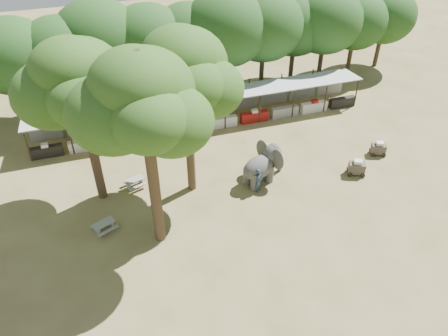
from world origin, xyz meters
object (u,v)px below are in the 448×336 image
object	(u,v)px
yard_tree_center	(140,104)
yard_tree_back	(183,73)
elephant	(263,164)
cart_front	(357,167)
picnic_table_near	(104,226)
cart_back	(379,148)
yard_tree_left	(76,86)
picnic_table_far	(134,182)
handler	(259,180)

from	to	relation	value
yard_tree_center	yard_tree_back	distance (m)	5.04
elephant	cart_front	distance (m)	6.86
yard_tree_back	cart_front	bearing A→B (deg)	-10.85
picnic_table_near	cart_back	xyz separation A→B (m)	(20.70, 1.93, 0.12)
yard_tree_center	cart_front	distance (m)	17.19
yard_tree_center	yard_tree_back	size ratio (longest dim) A/B	1.06
yard_tree_left	picnic_table_near	distance (m)	8.54
yard_tree_left	yard_tree_back	distance (m)	6.09
picnic_table_far	cart_front	size ratio (longest dim) A/B	1.12
picnic_table_far	cart_front	distance (m)	15.78
yard_tree_center	handler	xyz separation A→B (m)	(7.40, 2.14, -8.29)
yard_tree_center	cart_front	size ratio (longest dim) A/B	8.20
cart_front	cart_back	bearing A→B (deg)	53.67
yard_tree_back	cart_front	distance (m)	14.38
elephant	yard_tree_back	bearing A→B (deg)	149.51
yard_tree_left	picnic_table_near	size ratio (longest dim) A/B	6.43
cart_front	elephant	bearing A→B (deg)	-167.81
yard_tree_back	cart_back	distance (m)	16.70
picnic_table_far	handler	bearing A→B (deg)	-38.75
yard_tree_left	cart_back	world-z (taller)	yard_tree_left
yard_tree_back	elephant	distance (m)	8.85
yard_tree_left	elephant	bearing A→B (deg)	-9.45
handler	cart_back	size ratio (longest dim) A/B	1.36
handler	picnic_table_near	bearing A→B (deg)	138.06
elephant	cart_back	xyz separation A→B (m)	(9.54, 0.22, -0.81)
picnic_table_far	elephant	bearing A→B (deg)	-31.10
elephant	picnic_table_near	bearing A→B (deg)	167.66
handler	cart_front	size ratio (longest dim) A/B	1.25
handler	cart_back	distance (m)	10.33
yard_tree_center	cart_back	world-z (taller)	yard_tree_center
yard_tree_back	elephant	world-z (taller)	yard_tree_back
handler	cart_back	xyz separation A→B (m)	(10.25, 1.24, -0.36)
yard_tree_left	cart_front	xyz separation A→B (m)	(17.77, -3.26, -7.60)
yard_tree_center	picnic_table_near	distance (m)	9.40
cart_front	yard_tree_back	bearing A→B (deg)	-166.74
picnic_table_near	cart_back	size ratio (longest dim) A/B	1.27
picnic_table_near	picnic_table_far	xyz separation A→B (m)	(2.41, 3.65, -0.00)
yard_tree_back	picnic_table_near	bearing A→B (deg)	-157.08
yard_tree_back	picnic_table_far	bearing A→B (deg)	163.25
handler	cart_front	distance (m)	7.39
cart_back	yard_tree_back	bearing A→B (deg)	-160.04
yard_tree_left	yard_tree_back	world-z (taller)	yard_tree_back
cart_front	picnic_table_far	bearing A→B (deg)	-168.16
picnic_table_near	cart_front	distance (m)	17.83
cart_front	handler	bearing A→B (deg)	-158.96
yard_tree_center	picnic_table_near	world-z (taller)	yard_tree_center
elephant	cart_back	bearing A→B (deg)	-19.70
yard_tree_center	picnic_table_near	size ratio (longest dim) A/B	7.03
handler	yard_tree_back	bearing A→B (deg)	111.30
elephant	picnic_table_far	world-z (taller)	elephant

